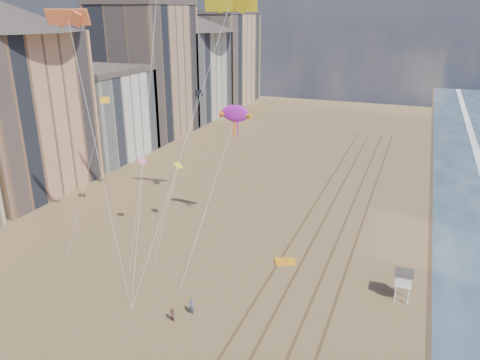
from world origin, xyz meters
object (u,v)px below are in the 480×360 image
show_kite (235,114)px  kite_flyer_b (172,315)px  kite_flyer_a (192,307)px  grounded_kite (285,262)px  lifeguard_stand (404,278)px

show_kite → kite_flyer_b: (1.02, -18.06, -14.95)m
kite_flyer_a → grounded_kite: bearing=57.3°
lifeguard_stand → grounded_kite: lifeguard_stand is taller
lifeguard_stand → show_kite: show_kite is taller
grounded_kite → show_kite: 17.76m
kite_flyer_a → show_kite: bearing=88.5°
lifeguard_stand → kite_flyer_a: 20.51m
lifeguard_stand → kite_flyer_a: bearing=-152.2°
grounded_kite → kite_flyer_a: bearing=-135.1°
lifeguard_stand → kite_flyer_b: lifeguard_stand is taller
lifeguard_stand → kite_flyer_a: size_ratio=1.92×
lifeguard_stand → kite_flyer_b: (-19.23, -11.20, -1.73)m
lifeguard_stand → show_kite: 25.14m
kite_flyer_a → kite_flyer_b: 2.03m
lifeguard_stand → grounded_kite: 13.16m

